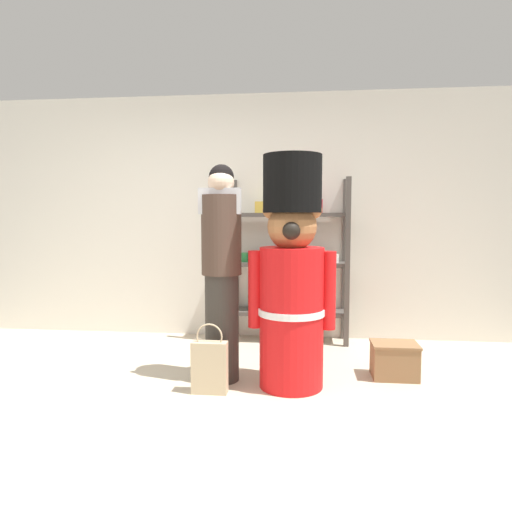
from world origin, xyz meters
TOP-DOWN VIEW (x-y plane):
  - ground_plane at (0.00, 0.00)m, footprint 6.40×6.40m
  - back_wall at (0.00, 2.20)m, footprint 6.40×0.12m
  - merchandise_shelf at (0.58, 1.98)m, footprint 1.22×0.35m
  - teddy_bear_guard at (0.65, 0.70)m, footprint 0.66×0.51m
  - person_shopper at (0.10, 0.77)m, footprint 0.33×0.31m
  - shopping_bag at (0.06, 0.49)m, footprint 0.26×0.10m
  - display_crate at (1.48, 0.97)m, footprint 0.37×0.28m

SIDE VIEW (x-z plane):
  - ground_plane at x=0.00m, z-range 0.00..0.00m
  - display_crate at x=1.48m, z-range 0.00..0.29m
  - shopping_bag at x=0.06m, z-range -0.06..0.46m
  - teddy_bear_guard at x=0.65m, z-range -0.04..1.71m
  - merchandise_shelf at x=0.58m, z-range 0.01..1.70m
  - person_shopper at x=0.10m, z-range 0.04..1.75m
  - back_wall at x=0.00m, z-range 0.00..2.60m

